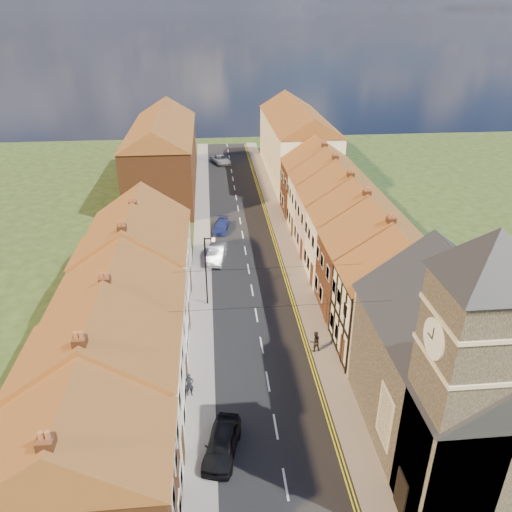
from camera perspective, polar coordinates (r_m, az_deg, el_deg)
The scene contains 24 objects.
road at distance 50.82m, azimuth -1.23°, elevation 0.62°, with size 7.00×90.00×0.02m, color black.
pavement_left at distance 50.71m, azimuth -6.20°, elevation 0.47°, with size 1.80×90.00×0.12m, color gray.
pavement_right at distance 51.26m, azimuth 3.68°, elevation 0.87°, with size 1.80×90.00×0.12m, color gray.
church at distance 27.96m, azimuth 23.06°, elevation -11.59°, with size 11.25×14.25×15.20m.
cottage_r_tudor at distance 35.64m, azimuth 15.93°, elevation -4.40°, with size 8.30×5.20×9.00m.
cottage_r_white_near at distance 40.08m, azimuth 13.39°, elevation -0.48°, with size 8.30×6.00×9.00m.
cottage_r_cream_mid at distance 44.72m, azimuth 11.33°, elevation 2.64°, with size 8.30×5.20×9.00m.
cottage_r_pink at distance 49.52m, azimuth 9.65°, elevation 5.15°, with size 8.30×6.00×9.00m.
cottage_r_white_far at distance 54.42m, azimuth 8.27°, elevation 7.23°, with size 8.30×5.20×9.00m.
cottage_r_cream_far at distance 59.42m, azimuth 7.10°, elevation 8.94°, with size 8.30×6.00×9.00m.
cottage_l_brick_near at distance 24.27m, azimuth -19.59°, elevation -22.60°, with size 8.30×5.70×8.80m.
cottage_l_cream at distance 28.21m, azimuth -17.08°, elevation -13.58°, with size 8.30×6.30×9.10m.
cottage_l_white at distance 33.37m, azimuth -15.14°, elevation -6.76°, with size 8.30×6.90×8.80m.
cottage_l_brick_mid at distance 38.50m, azimuth -13.88°, elevation -1.62°, with size 8.30×5.70×9.10m.
cottage_l_pink at distance 43.72m, azimuth -12.92°, elevation 1.76°, with size 8.30×6.30×8.80m.
block_right_far at distance 73.69m, azimuth 4.65°, elevation 13.13°, with size 8.30×24.20×10.50m.
block_left_far at distance 68.04m, azimuth -10.58°, elevation 11.66°, with size 8.30×24.20×10.50m.
lamppost at distance 40.20m, azimuth -5.64°, elevation -1.25°, with size 0.88×0.15×6.00m.
car_near at distance 29.32m, azimuth -3.92°, elevation -20.57°, with size 1.68×4.17×1.42m, color black.
car_mid at distance 48.74m, azimuth -4.54°, elevation 0.28°, with size 1.52×4.37×1.44m, color #A0A1A7.
car_far at distance 55.37m, azimuth -4.02°, elevation 3.43°, with size 1.57×3.86×1.12m, color navy.
car_distant at distance 80.83m, azimuth -4.06°, elevation 10.94°, with size 2.13×4.61×1.28m, color silver.
pedestrian_left at distance 32.60m, azimuth -7.65°, elevation -14.38°, with size 0.60×0.40×1.66m, color black.
pedestrian_right at distance 36.19m, azimuth 6.76°, elevation -9.67°, with size 0.77×0.60×1.58m, color black.
Camera 1 is at (-3.21, -15.65, 22.12)m, focal length 35.00 mm.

